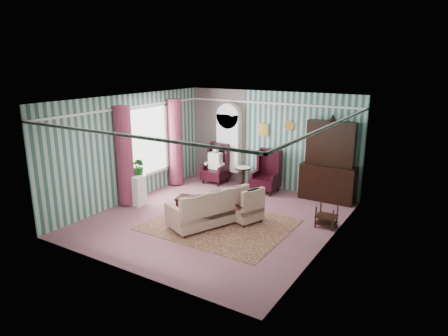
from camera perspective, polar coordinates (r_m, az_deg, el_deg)
The scene contains 17 objects.
floor at distance 9.90m, azimuth -1.13°, elevation -7.17°, with size 6.00×6.00×0.00m, color #824C54.
room_shell at distance 9.81m, azimuth -3.68°, elevation 4.81°, with size 5.53×6.02×2.91m.
bookcase at distance 12.57m, azimuth 0.68°, elevation 3.03°, with size 0.80×0.28×2.24m, color white.
dresser_hutch at distance 11.16m, azimuth 14.81°, elevation 1.27°, with size 1.50×0.56×2.36m, color black.
wingback_left at distance 12.49m, azimuth -1.23°, elevation 0.61°, with size 0.76×0.80×1.25m, color black.
wingback_right at distance 11.66m, azimuth 6.01°, elevation -0.53°, with size 0.76×0.80×1.25m, color black.
seated_woman at distance 12.50m, azimuth -1.23°, elevation 0.45°, with size 0.44×0.40×1.18m, color silver, non-canonical shape.
round_side_table at distance 12.25m, azimuth 2.70°, elevation -1.27°, with size 0.50×0.50×0.60m, color black.
nest_table at distance 9.61m, azimuth 14.44°, elevation -6.67°, with size 0.45×0.38×0.54m, color black.
plant_stand at distance 10.97m, azimuth -12.62°, elevation -3.07°, with size 0.55×0.35×0.80m, color white.
rug at distance 9.52m, azimuth -0.59°, elevation -8.09°, with size 3.20×2.60×0.01m, color #4D1E19.
sofa at distance 9.38m, azimuth -2.35°, elevation -5.32°, with size 1.87×1.09×0.97m, color #BEAE93.
floral_armchair at distance 9.55m, azimuth 3.08°, elevation -4.87°, with size 0.73×0.87×0.99m, color #BBA891.
coffee_table at distance 10.28m, azimuth -4.30°, elevation -5.23°, with size 0.89×0.47×0.38m, color black.
potted_plant_a at distance 10.82m, azimuth -13.37°, elevation -0.05°, with size 0.36×0.31×0.40m, color #1D4917.
potted_plant_b at distance 10.83m, azimuth -11.89°, elevation 0.18°, with size 0.25×0.20×0.45m, color #1B5219.
potted_plant_c at distance 10.90m, azimuth -12.48°, elevation 0.10°, with size 0.22×0.22×0.39m, color #28561B.
Camera 1 is at (4.98, -7.69, 3.77)m, focal length 32.00 mm.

